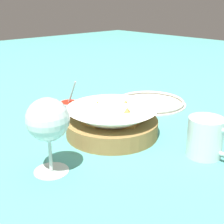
% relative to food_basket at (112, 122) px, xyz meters
% --- Properties ---
extents(ground_plane, '(4.00, 4.00, 0.00)m').
position_rel_food_basket_xyz_m(ground_plane, '(-0.01, -0.03, -0.03)').
color(ground_plane, teal).
extents(food_basket, '(0.23, 0.23, 0.09)m').
position_rel_food_basket_xyz_m(food_basket, '(0.00, 0.00, 0.00)').
color(food_basket, olive).
rests_on(food_basket, ground_plane).
extents(sauce_cup, '(0.07, 0.06, 0.11)m').
position_rel_food_basket_xyz_m(sauce_cup, '(-0.19, 0.00, -0.01)').
color(sauce_cup, '#B7B7BC').
rests_on(sauce_cup, ground_plane).
extents(wine_glass, '(0.09, 0.09, 0.16)m').
position_rel_food_basket_xyz_m(wine_glass, '(0.05, -0.21, 0.07)').
color(wine_glass, silver).
rests_on(wine_glass, ground_plane).
extents(beer_mug, '(0.11, 0.08, 0.09)m').
position_rel_food_basket_xyz_m(beer_mug, '(0.22, 0.07, 0.01)').
color(beer_mug, silver).
rests_on(beer_mug, ground_plane).
extents(side_plate, '(0.23, 0.23, 0.01)m').
position_rel_food_basket_xyz_m(side_plate, '(-0.09, 0.26, -0.03)').
color(side_plate, silver).
rests_on(side_plate, ground_plane).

